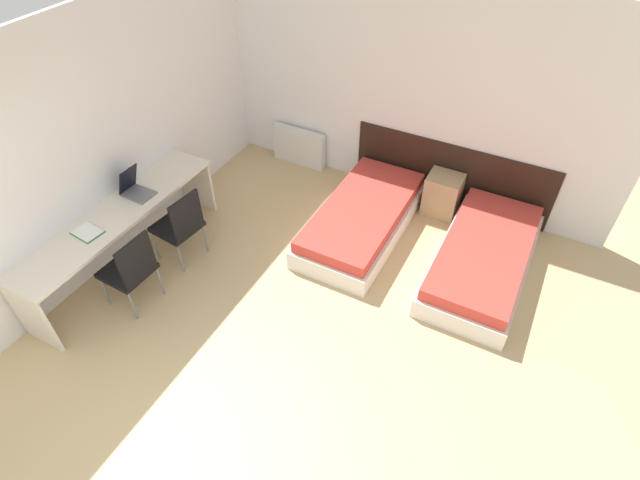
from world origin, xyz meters
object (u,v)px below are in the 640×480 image
chair_near_laptop (180,224)px  chair_near_notebook (131,268)px  nightstand (442,195)px  bed_near_window (362,219)px  laptop (135,189)px  bed_near_door (483,258)px

chair_near_laptop → chair_near_notebook: bearing=-83.6°
nightstand → chair_near_laptop: size_ratio=0.58×
bed_near_window → chair_near_notebook: chair_near_notebook is taller
bed_near_window → laptop: bearing=-146.6°
nightstand → chair_near_notebook: (-2.34, -2.96, 0.24)m
bed_near_window → chair_near_laptop: size_ratio=2.16×
bed_near_window → chair_near_laptop: 2.14m
nightstand → chair_near_laptop: bearing=-136.8°
bed_near_door → laptop: (-3.61, -1.41, 0.64)m
bed_near_door → chair_near_notebook: (-3.08, -2.15, 0.32)m
bed_near_window → laptop: laptop is taller
nightstand → chair_near_notebook: 3.78m
bed_near_window → laptop: size_ratio=5.90×
bed_near_door → chair_near_laptop: 3.39m
nightstand → bed_near_door: bearing=-47.9°
bed_near_window → bed_near_door: 1.48m
nightstand → chair_near_laptop: (-2.34, -2.20, 0.24)m
nightstand → laptop: laptop is taller
chair_near_laptop → chair_near_notebook: (0.00, -0.77, 0.00)m
nightstand → chair_near_notebook: bearing=-128.3°
chair_near_laptop → bed_near_window: bearing=47.1°
bed_near_window → nightstand: 1.10m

